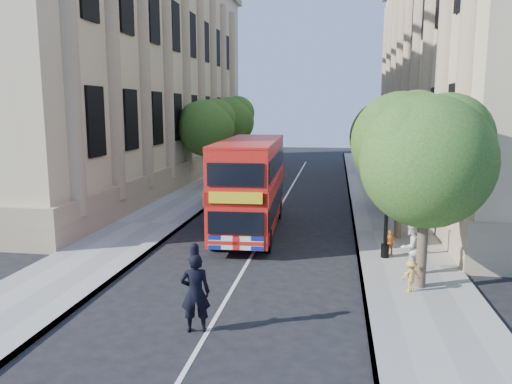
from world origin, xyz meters
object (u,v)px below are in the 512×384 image
at_px(box_van, 231,183).
at_px(woman_pedestrian, 411,247).
at_px(double_decker_bus, 251,183).
at_px(police_constable, 195,293).
at_px(lamp_post, 387,194).

distance_m(box_van, woman_pedestrian, 14.30).
distance_m(double_decker_bus, woman_pedestrian, 8.26).
height_order(double_decker_bus, police_constable, double_decker_bus).
bearing_deg(police_constable, double_decker_bus, -101.64).
bearing_deg(lamp_post, police_constable, -127.46).
relative_size(police_constable, woman_pedestrian, 1.16).
xyz_separation_m(double_decker_bus, box_van, (-2.23, 6.30, -1.02)).
bearing_deg(woman_pedestrian, police_constable, 0.93).
distance_m(lamp_post, double_decker_bus, 6.63).
bearing_deg(police_constable, box_van, -94.77).
bearing_deg(woman_pedestrian, box_van, -93.46).
distance_m(police_constable, woman_pedestrian, 7.91).
relative_size(box_van, police_constable, 2.26).
distance_m(lamp_post, box_van, 12.60).
distance_m(lamp_post, woman_pedestrian, 2.37).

